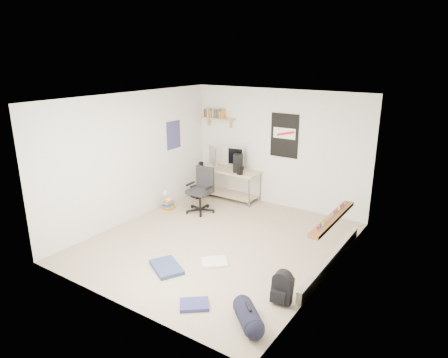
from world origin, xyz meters
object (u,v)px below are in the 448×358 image
Objects in this scene: desk at (230,183)px; backpack at (282,290)px; duffel_bag at (248,315)px; book_stack at (169,202)px; office_chair at (200,190)px.

desk is 4.13m from backpack.
backpack is at bearing 120.00° from duffel_bag.
desk is 1.50m from book_stack.
office_chair is 3.48m from backpack.
desk is at bearing 84.41° from office_chair.
desk reaches higher than backpack.
desk is 2.90× the size of duffel_bag.
office_chair reaches higher than duffel_bag.
book_stack is at bearing -161.72° from office_chair.
office_chair reaches higher than book_stack.
desk is 1.53× the size of office_chair.
office_chair is at bearing -78.80° from desk.
desk is at bearing 168.00° from duffel_bag.
desk is at bearing 127.16° from backpack.
office_chair is at bearing 178.09° from duffel_bag.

